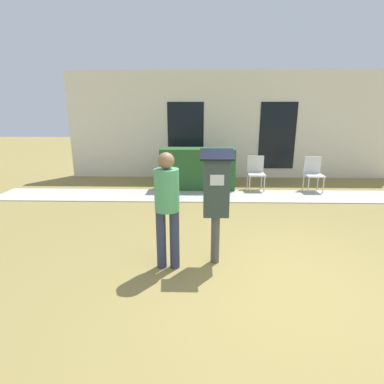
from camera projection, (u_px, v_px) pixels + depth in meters
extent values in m
plane|color=olive|center=(278.00, 288.00, 3.62)|extent=(40.00, 40.00, 0.00)
cube|color=#B7B2A8|center=(238.00, 196.00, 7.44)|extent=(12.00, 1.10, 0.02)
cube|color=beige|center=(231.00, 126.00, 9.19)|extent=(10.00, 0.24, 3.20)
cube|color=black|center=(186.00, 136.00, 9.18)|extent=(1.10, 0.02, 2.00)
cube|color=black|center=(277.00, 136.00, 9.11)|extent=(1.10, 0.02, 2.00)
cylinder|color=#4C4C4C|center=(215.00, 239.00, 4.16)|extent=(0.12, 0.12, 0.70)
cube|color=#2D3D38|center=(216.00, 187.00, 3.96)|extent=(0.34, 0.22, 0.80)
cube|color=silver|center=(217.00, 180.00, 3.82)|extent=(0.18, 0.01, 0.14)
cube|color=black|center=(217.00, 154.00, 3.85)|extent=(0.44, 0.31, 0.12)
cylinder|color=#333851|center=(161.00, 239.00, 4.01)|extent=(0.13, 0.13, 0.82)
cylinder|color=#333851|center=(175.00, 239.00, 4.01)|extent=(0.13, 0.13, 0.82)
cylinder|color=#4C9E66|center=(167.00, 190.00, 3.83)|extent=(0.32, 0.32, 0.55)
sphere|color=#8C6647|center=(166.00, 161.00, 3.72)|extent=(0.21, 0.21, 0.21)
cylinder|color=silver|center=(193.00, 183.00, 7.88)|extent=(0.03, 0.03, 0.42)
cylinder|color=silver|center=(207.00, 183.00, 7.87)|extent=(0.03, 0.03, 0.42)
cylinder|color=silver|center=(193.00, 180.00, 8.25)|extent=(0.03, 0.03, 0.42)
cylinder|color=silver|center=(207.00, 180.00, 8.24)|extent=(0.03, 0.03, 0.42)
cube|color=silver|center=(200.00, 173.00, 8.00)|extent=(0.44, 0.44, 0.04)
cube|color=silver|center=(200.00, 163.00, 8.13)|extent=(0.44, 0.04, 0.44)
cylinder|color=silver|center=(250.00, 184.00, 7.76)|extent=(0.03, 0.03, 0.42)
cylinder|color=silver|center=(264.00, 184.00, 7.75)|extent=(0.03, 0.03, 0.42)
cylinder|color=silver|center=(247.00, 181.00, 8.12)|extent=(0.03, 0.03, 0.42)
cylinder|color=silver|center=(261.00, 181.00, 8.11)|extent=(0.03, 0.03, 0.42)
cube|color=silver|center=(256.00, 174.00, 7.88)|extent=(0.44, 0.44, 0.04)
cube|color=silver|center=(255.00, 164.00, 8.01)|extent=(0.44, 0.04, 0.44)
cylinder|color=silver|center=(308.00, 186.00, 7.62)|extent=(0.03, 0.03, 0.42)
cylinder|color=silver|center=(323.00, 186.00, 7.61)|extent=(0.03, 0.03, 0.42)
cylinder|color=silver|center=(303.00, 182.00, 7.99)|extent=(0.03, 0.03, 0.42)
cylinder|color=silver|center=(318.00, 182.00, 7.98)|extent=(0.03, 0.03, 0.42)
cube|color=silver|center=(314.00, 175.00, 7.74)|extent=(0.44, 0.44, 0.04)
cube|color=silver|center=(312.00, 165.00, 7.87)|extent=(0.44, 0.04, 0.44)
cube|color=#285628|center=(198.00, 169.00, 7.99)|extent=(1.96, 0.60, 1.10)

